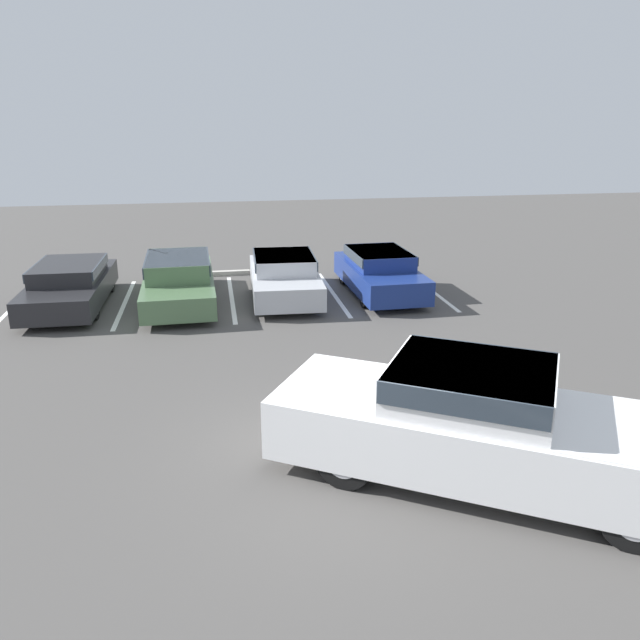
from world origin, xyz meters
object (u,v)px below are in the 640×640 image
Objects in this scene: parked_sedan_b at (179,279)px; parked_sedan_d at (379,271)px; pickup_truck at (492,426)px; parked_sedan_a at (70,283)px; parked_sedan_c at (284,275)px; wheel_stop_curb at (222,273)px.

parked_sedan_d is at bearing 88.15° from parked_sedan_b.
parked_sedan_b is 5.60m from parked_sedan_d.
pickup_truck is 1.45× the size of parked_sedan_d.
parked_sedan_a is 1.07× the size of parked_sedan_d.
parked_sedan_a is at bearing -89.07° from parked_sedan_c.
parked_sedan_c is at bearing 89.06° from parked_sedan_a.
pickup_truck is 12.32m from parked_sedan_a.
pickup_truck is 10.70m from parked_sedan_b.
parked_sedan_c is 3.36m from wheel_stop_curb.
parked_sedan_c is (2.87, 0.02, -0.03)m from parked_sedan_b.
wheel_stop_curb is (4.04, 2.71, -0.56)m from parked_sedan_a.
wheel_stop_curb is at bearing 155.75° from parked_sedan_b.
pickup_truck reaches higher than parked_sedan_c.
parked_sedan_d reaches higher than parked_sedan_c.
parked_sedan_b reaches higher than parked_sedan_a.
parked_sedan_b is 1.13× the size of parked_sedan_c.
wheel_stop_curb is (1.20, 2.87, -0.61)m from parked_sedan_b.
parked_sedan_a is 1.06× the size of parked_sedan_c.
pickup_truck is at bearing 12.41° from parked_sedan_c.
parked_sedan_d is at bearing -33.42° from wheel_stop_curb.
parked_sedan_c is 1.01× the size of parked_sedan_d.
parked_sedan_c is (5.72, -0.15, 0.02)m from parked_sedan_a.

